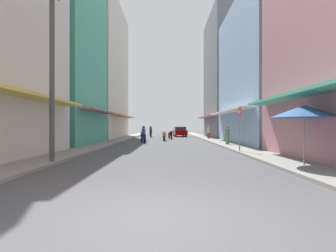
# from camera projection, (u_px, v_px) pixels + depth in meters

# --- Properties ---
(ground_plane) EXTENTS (115.18, 115.18, 0.00)m
(ground_plane) POSITION_uv_depth(u_px,v_px,m) (164.00, 141.00, 26.23)
(ground_plane) COLOR #4C4C4F
(sidewalk_left) EXTENTS (1.75, 60.35, 0.12)m
(sidewalk_left) POSITION_uv_depth(u_px,v_px,m) (117.00, 140.00, 26.21)
(sidewalk_left) COLOR gray
(sidewalk_left) RESTS_ON ground
(sidewalk_right) EXTENTS (1.75, 60.35, 0.12)m
(sidewalk_right) POSITION_uv_depth(u_px,v_px,m) (212.00, 140.00, 26.25)
(sidewalk_right) COLOR gray
(sidewalk_right) RESTS_ON ground
(building_left_mid) EXTENTS (7.05, 8.59, 16.00)m
(building_left_mid) POSITION_uv_depth(u_px,v_px,m) (57.00, 49.00, 20.81)
(building_left_mid) COLOR #4CB28C
(building_left_mid) RESTS_ON ground
(building_left_far) EXTENTS (7.05, 12.89, 17.33)m
(building_left_far) POSITION_uv_depth(u_px,v_px,m) (96.00, 71.00, 32.21)
(building_left_far) COLOR silver
(building_left_far) RESTS_ON ground
(building_right_mid) EXTENTS (7.05, 12.25, 12.32)m
(building_right_mid) POSITION_uv_depth(u_px,v_px,m) (266.00, 73.00, 21.64)
(building_right_mid) COLOR #8CA5CC
(building_right_mid) RESTS_ON ground
(building_right_far) EXTENTS (7.05, 10.92, 16.79)m
(building_right_far) POSITION_uv_depth(u_px,v_px,m) (230.00, 76.00, 34.04)
(building_right_far) COLOR slate
(building_right_far) RESTS_ON ground
(motorbike_blue) EXTENTS (0.72, 1.75, 1.58)m
(motorbike_blue) POSITION_uv_depth(u_px,v_px,m) (142.00, 135.00, 22.54)
(motorbike_blue) COLOR black
(motorbike_blue) RESTS_ON ground
(motorbike_red) EXTENTS (0.55, 1.81, 1.58)m
(motorbike_red) POSITION_uv_depth(u_px,v_px,m) (150.00, 132.00, 34.88)
(motorbike_red) COLOR black
(motorbike_red) RESTS_ON ground
(motorbike_black) EXTENTS (0.63, 1.79, 0.96)m
(motorbike_black) POSITION_uv_depth(u_px,v_px,m) (169.00, 135.00, 29.49)
(motorbike_black) COLOR black
(motorbike_black) RESTS_ON ground
(motorbike_orange) EXTENTS (0.55, 1.81, 0.96)m
(motorbike_orange) POSITION_uv_depth(u_px,v_px,m) (163.00, 136.00, 26.09)
(motorbike_orange) COLOR black
(motorbike_orange) RESTS_ON ground
(parked_car) EXTENTS (2.09, 4.23, 1.45)m
(parked_car) POSITION_uv_depth(u_px,v_px,m) (179.00, 132.00, 36.93)
(parked_car) COLOR #8C0000
(parked_car) RESTS_ON ground
(pedestrian_midway) EXTENTS (0.34, 0.34, 1.57)m
(pedestrian_midway) POSITION_uv_depth(u_px,v_px,m) (226.00, 136.00, 19.55)
(pedestrian_midway) COLOR #598C59
(pedestrian_midway) RESTS_ON ground
(pedestrian_foreground) EXTENTS (0.34, 0.34, 1.65)m
(pedestrian_foreground) POSITION_uv_depth(u_px,v_px,m) (208.00, 132.00, 29.13)
(pedestrian_foreground) COLOR #99333F
(pedestrian_foreground) RESTS_ON ground
(vendor_umbrella) EXTENTS (2.37, 2.37, 2.31)m
(vendor_umbrella) POSITION_uv_depth(u_px,v_px,m) (303.00, 111.00, 9.10)
(vendor_umbrella) COLOR #99999E
(vendor_umbrella) RESTS_ON ground
(utility_pole) EXTENTS (0.20, 1.20, 7.56)m
(utility_pole) POSITION_uv_depth(u_px,v_px,m) (51.00, 69.00, 10.01)
(utility_pole) COLOR #4C4C4F
(utility_pole) RESTS_ON ground
(street_sign_no_entry) EXTENTS (0.07, 0.60, 2.65)m
(street_sign_no_entry) POSITION_uv_depth(u_px,v_px,m) (238.00, 123.00, 14.12)
(street_sign_no_entry) COLOR gray
(street_sign_no_entry) RESTS_ON ground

